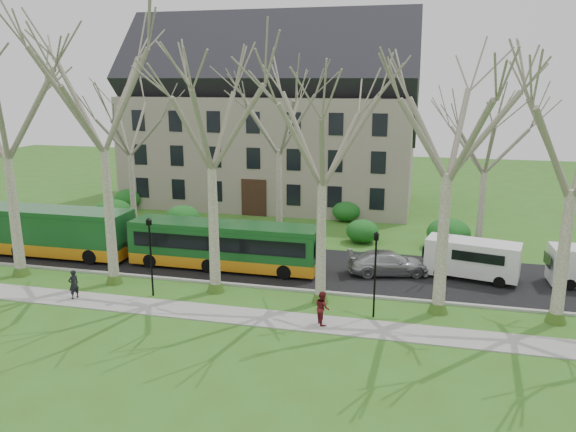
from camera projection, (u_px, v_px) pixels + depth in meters
The scene contains 15 objects.
ground at pixel (263, 299), 30.32m from camera, with size 120.00×120.00×0.00m, color #37631C.
sidewalk at pixel (250, 317), 27.95m from camera, with size 70.00×2.00×0.06m, color gray.
road at pixel (287, 266), 35.50m from camera, with size 80.00×8.00×0.06m, color black.
curb at pixel (271, 288), 31.72m from camera, with size 80.00×0.25×0.14m, color #A5A39E.
building at pixel (272, 117), 52.42m from camera, with size 26.50×12.20×16.00m.
tree_row_verge at pixel (264, 170), 28.93m from camera, with size 49.00×7.00×14.00m.
tree_row_far at pixel (287, 160), 39.57m from camera, with size 33.00×7.00×12.00m.
lamp_row at pixel (258, 259), 28.76m from camera, with size 36.22×0.22×4.30m.
hedges at pixel (255, 216), 44.36m from camera, with size 30.60×8.60×2.00m.
bus_lead at pixel (38, 230), 37.59m from camera, with size 13.05×2.72×3.26m, color #164F1F, non-canonical shape.
bus_follow at pixel (224, 245), 34.79m from camera, with size 11.84×2.47×2.96m, color #164F1F, non-canonical shape.
sedan at pixel (389, 263), 33.81m from camera, with size 1.98×4.86×1.41m, color #9D9EA1.
van_a at pixel (472, 260), 32.99m from camera, with size 5.25×1.91×2.29m, color white, non-canonical shape.
pedestrian_a at pixel (74, 284), 30.04m from camera, with size 0.58×0.38×1.59m, color black.
pedestrian_b at pixel (322, 308), 26.91m from camera, with size 0.80×0.62×1.64m, color maroon.
Camera 1 is at (7.96, -27.27, 11.58)m, focal length 35.00 mm.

